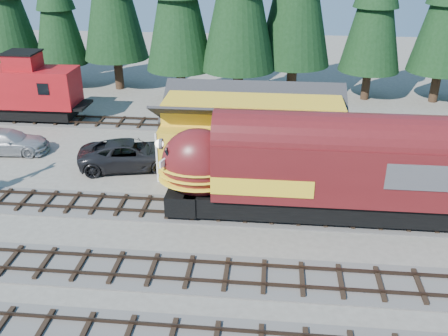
# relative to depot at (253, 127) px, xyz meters

# --- Properties ---
(ground) EXTENTS (120.00, 120.00, 0.00)m
(ground) POSITION_rel_depot_xyz_m (0.00, -10.50, -2.96)
(ground) COLOR #6B665B
(ground) RESTS_ON ground
(track_siding) EXTENTS (68.00, 3.20, 0.33)m
(track_siding) POSITION_rel_depot_xyz_m (10.00, -6.50, -2.90)
(track_siding) COLOR #4C4947
(track_siding) RESTS_ON ground
(track_spur) EXTENTS (32.00, 3.20, 0.33)m
(track_spur) POSITION_rel_depot_xyz_m (-10.00, 7.50, -2.90)
(track_spur) COLOR #4C4947
(track_spur) RESTS_ON ground
(depot) EXTENTS (12.80, 7.00, 5.30)m
(depot) POSITION_rel_depot_xyz_m (0.00, 0.00, 0.00)
(depot) COLOR yellow
(depot) RESTS_ON ground
(locomotive) EXTENTS (17.68, 3.51, 4.81)m
(locomotive) POSITION_rel_depot_xyz_m (3.47, -6.50, -0.19)
(locomotive) COLOR black
(locomotive) RESTS_ON ground
(caboose) EXTENTS (10.65, 3.09, 5.54)m
(caboose) POSITION_rel_depot_xyz_m (-20.48, 7.50, -0.24)
(caboose) COLOR black
(caboose) RESTS_ON ground
(pickup_truck_a) EXTENTS (7.55, 4.65, 1.95)m
(pickup_truck_a) POSITION_rel_depot_xyz_m (-8.35, -1.01, -1.99)
(pickup_truck_a) COLOR black
(pickup_truck_a) RESTS_ON ground
(pickup_truck_b) EXTENTS (6.21, 2.95, 1.75)m
(pickup_truck_b) POSITION_rel_depot_xyz_m (-18.13, 0.58, -2.09)
(pickup_truck_b) COLOR #9B9EA2
(pickup_truck_b) RESTS_ON ground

